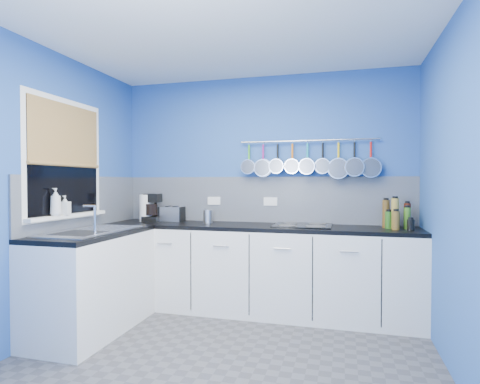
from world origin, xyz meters
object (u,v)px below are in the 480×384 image
at_px(canister, 208,217).
at_px(hob, 303,225).
at_px(coffee_maker, 152,208).
at_px(toaster, 172,214).
at_px(soap_bottle_a, 56,202).
at_px(soap_bottle_b, 65,205).
at_px(paper_towel, 146,208).

xyz_separation_m(canister, hob, (1.01, 0.00, -0.07)).
relative_size(coffee_maker, toaster, 1.22).
distance_m(canister, hob, 1.02).
bearing_deg(soap_bottle_a, coffee_maker, 74.61).
bearing_deg(coffee_maker, canister, -7.63).
bearing_deg(soap_bottle_a, toaster, 66.61).
bearing_deg(toaster, soap_bottle_a, -110.88).
height_order(toaster, canister, toaster).
height_order(soap_bottle_b, hob, soap_bottle_b).
xyz_separation_m(paper_towel, coffee_maker, (0.07, 0.02, 0.00)).
distance_m(soap_bottle_b, hob, 2.25).
relative_size(toaster, hob, 0.45).
distance_m(soap_bottle_a, paper_towel, 1.15).
height_order(soap_bottle_b, toaster, soap_bottle_b).
relative_size(paper_towel, canister, 2.12).
relative_size(paper_towel, hob, 0.53).
bearing_deg(soap_bottle_b, soap_bottle_a, -90.00).
bearing_deg(toaster, coffee_maker, -159.40).
relative_size(canister, hob, 0.25).
height_order(soap_bottle_b, canister, soap_bottle_b).
bearing_deg(hob, toaster, 176.39).
bearing_deg(toaster, paper_towel, -159.76).
relative_size(soap_bottle_a, toaster, 0.94).
relative_size(paper_towel, coffee_maker, 0.97).
bearing_deg(soap_bottle_a, paper_towel, 77.73).
relative_size(soap_bottle_a, canister, 1.69).
bearing_deg(paper_towel, toaster, 17.73).
height_order(coffee_maker, canister, coffee_maker).
distance_m(soap_bottle_b, canister, 1.42).
distance_m(paper_towel, toaster, 0.30).
xyz_separation_m(soap_bottle_a, soap_bottle_b, (0.00, 0.11, -0.03)).
relative_size(soap_bottle_b, toaster, 0.68).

